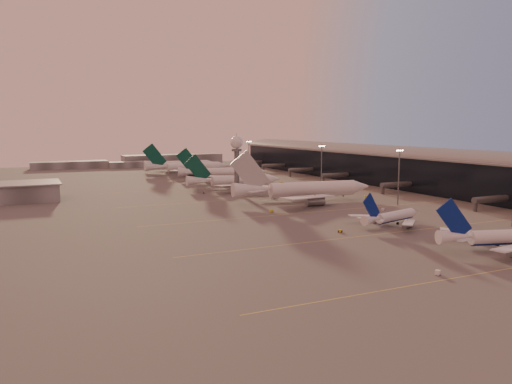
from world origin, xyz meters
name	(u,v)px	position (x,y,z in m)	size (l,w,h in m)	color
ground	(378,243)	(0.00, 0.00, 0.00)	(700.00, 700.00, 0.00)	#585656
taxiway_markings	(350,208)	(30.00, 56.00, 0.01)	(180.00, 185.25, 0.02)	#DFCC4E
terminal	(405,168)	(107.88, 110.09, 10.52)	(57.00, 362.00, 23.04)	black
radar_tower	(237,153)	(5.00, 120.00, 20.95)	(6.40, 6.40, 31.10)	#56595D
mast_b	(399,174)	(55.00, 55.00, 13.74)	(3.60, 0.56, 25.00)	#56595D
mast_c	(321,166)	(50.00, 110.00, 13.74)	(3.60, 0.56, 25.00)	#56595D
mast_d	(249,156)	(48.00, 200.00, 13.74)	(3.60, 0.56, 25.00)	#56595D
distant_horizon	(144,161)	(2.62, 325.14, 3.89)	(165.00, 37.50, 9.00)	#5C5E63
narrowbody_near	(500,239)	(25.81, -21.11, 3.08)	(37.97, 29.87, 15.21)	white
narrowbody_mid	(392,218)	(21.71, 19.61, 2.60)	(32.04, 25.22, 12.82)	white
widebody_white	(304,193)	(22.19, 80.98, 4.21)	(68.91, 54.94, 24.27)	white
greentail_a	(235,183)	(11.20, 137.65, 3.51)	(54.73, 44.04, 19.88)	white
greentail_b	(223,174)	(22.17, 183.41, 3.74)	(57.29, 45.74, 21.16)	white
greentail_c	(188,169)	(12.87, 229.46, 4.03)	(62.85, 50.80, 22.84)	white
greentail_d	(181,166)	(17.08, 259.66, 3.72)	(57.94, 46.74, 21.03)	white
gsv_truck_a	(439,270)	(-7.61, -31.40, 1.24)	(6.33, 4.62, 2.42)	white
gsv_tug_mid	(340,231)	(-1.49, 17.57, 0.45)	(3.55, 3.42, 0.88)	yellow
gsv_truck_b	(384,208)	(39.57, 45.79, 1.04)	(5.37, 3.30, 2.04)	white
gsv_truck_c	(272,210)	(-4.24, 61.53, 1.06)	(5.44, 2.99, 2.08)	yellow
gsv_catering_b	(366,193)	(56.22, 79.11, 2.10)	(5.59, 4.19, 4.19)	yellow
gsv_tug_far	(274,198)	(13.30, 94.33, 0.59)	(4.66, 4.29, 1.15)	white
gsv_truck_d	(204,192)	(-10.57, 127.17, 0.99)	(3.15, 5.09, 1.94)	#4F5254
gsv_tug_hangar	(282,183)	(47.27, 149.82, 0.58)	(4.46, 3.39, 1.13)	yellow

